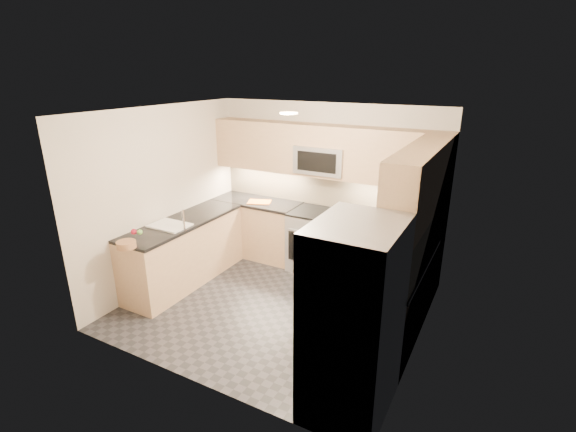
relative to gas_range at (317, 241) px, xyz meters
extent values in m
cube|color=black|center=(0.00, -1.28, -0.46)|extent=(3.60, 3.20, 0.00)
cube|color=beige|center=(0.00, -1.28, 2.04)|extent=(3.60, 3.20, 0.02)
cube|color=#BEB4A6|center=(0.00, 0.32, 0.79)|extent=(3.60, 0.02, 2.50)
cube|color=#BEB4A6|center=(0.00, -2.88, 0.79)|extent=(3.60, 0.02, 2.50)
cube|color=#BEB4A6|center=(-1.80, -1.28, 0.79)|extent=(0.02, 3.20, 2.50)
cube|color=#BEB4A6|center=(1.80, -1.28, 0.79)|extent=(0.02, 3.20, 2.50)
cube|color=tan|center=(-1.09, 0.02, -0.01)|extent=(1.42, 0.60, 0.90)
cube|color=tan|center=(1.09, 0.02, -0.01)|extent=(1.42, 0.60, 0.90)
cube|color=tan|center=(1.50, -1.12, -0.01)|extent=(0.60, 1.70, 0.90)
cube|color=tan|center=(-1.50, -1.28, -0.01)|extent=(0.60, 2.00, 0.90)
cube|color=black|center=(-1.09, 0.02, 0.47)|extent=(1.42, 0.63, 0.04)
cube|color=black|center=(1.09, 0.02, 0.47)|extent=(1.42, 0.63, 0.04)
cube|color=black|center=(1.50, -1.12, 0.47)|extent=(0.63, 1.70, 0.04)
cube|color=black|center=(-1.50, -1.28, 0.47)|extent=(0.63, 2.00, 0.04)
cube|color=tan|center=(0.00, 0.15, 1.37)|extent=(3.60, 0.35, 0.75)
cube|color=tan|center=(1.62, -1.00, 1.37)|extent=(0.35, 1.95, 0.75)
cube|color=tan|center=(0.00, 0.32, 0.74)|extent=(3.60, 0.01, 0.51)
cube|color=tan|center=(1.80, -0.82, 0.74)|extent=(0.01, 2.30, 0.51)
cube|color=#ABAEB3|center=(0.00, 0.00, 0.00)|extent=(0.76, 0.65, 0.91)
cube|color=black|center=(0.00, 0.00, 0.46)|extent=(0.76, 0.65, 0.03)
cube|color=black|center=(0.00, -0.33, -0.01)|extent=(0.62, 0.02, 0.45)
cylinder|color=#B2B5BA|center=(0.00, -0.35, 0.26)|extent=(0.60, 0.02, 0.02)
cube|color=#929399|center=(0.00, 0.12, 1.24)|extent=(0.76, 0.40, 0.40)
cube|color=black|center=(0.00, -0.08, 1.24)|extent=(0.60, 0.01, 0.28)
cube|color=#A2A4A9|center=(1.45, -2.43, 0.45)|extent=(0.70, 0.90, 1.80)
cylinder|color=#B2B5BA|center=(1.08, -2.61, 0.49)|extent=(0.02, 0.02, 1.20)
cylinder|color=#B2B5BA|center=(1.08, -2.25, 0.49)|extent=(0.02, 0.02, 1.20)
cube|color=white|center=(-1.50, -1.53, 0.42)|extent=(0.52, 0.38, 0.16)
cylinder|color=silver|center=(-1.24, -1.53, 0.62)|extent=(0.03, 0.03, 0.28)
cylinder|color=#589D43|center=(1.56, -0.04, 0.56)|extent=(0.32, 0.32, 0.14)
cube|color=orange|center=(-1.00, -0.04, 0.49)|extent=(0.43, 0.36, 0.01)
cylinder|color=#A3724C|center=(-1.43, -2.32, 0.53)|extent=(0.27, 0.27, 0.08)
sphere|color=maroon|center=(-1.52, -2.11, 0.60)|extent=(0.07, 0.07, 0.07)
sphere|color=#64A346|center=(-1.45, -2.08, 0.60)|extent=(0.07, 0.07, 0.07)
cube|color=silver|center=(-0.12, -0.37, 0.10)|extent=(0.17, 0.06, 0.32)
camera|label=1|loc=(2.42, -5.40, 2.49)|focal=26.00mm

